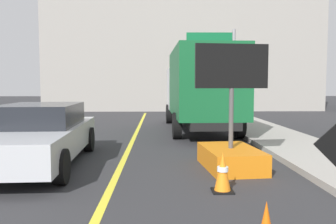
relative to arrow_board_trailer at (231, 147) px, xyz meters
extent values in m
cube|color=yellow|center=(-2.43, -2.85, -0.48)|extent=(0.14, 36.00, 0.01)
cube|color=orange|center=(0.00, 0.00, -0.26)|extent=(1.28, 1.90, 0.45)
cylinder|color=#4C4C4C|center=(0.00, 0.00, 0.62)|extent=(0.10, 0.10, 1.30)
cube|color=black|center=(0.00, 0.00, 1.74)|extent=(1.60, 0.24, 0.95)
sphere|color=yellow|center=(0.54, 0.11, 1.74)|extent=(0.09, 0.09, 0.09)
sphere|color=yellow|center=(0.24, 0.07, 1.74)|extent=(0.09, 0.09, 0.09)
sphere|color=yellow|center=(-0.05, 0.04, 1.74)|extent=(0.09, 0.09, 0.09)
sphere|color=yellow|center=(-0.35, 0.01, 1.74)|extent=(0.09, 0.09, 0.09)
sphere|color=yellow|center=(-0.52, 0.00, 1.92)|extent=(0.09, 0.09, 0.09)
sphere|color=yellow|center=(-0.52, 0.00, 1.56)|extent=(0.09, 0.09, 0.09)
cube|color=black|center=(0.07, 6.54, 0.09)|extent=(1.73, 7.69, 0.25)
cube|color=silver|center=(0.00, 9.30, 1.17)|extent=(2.28, 2.19, 1.90)
cube|color=#14592D|center=(0.09, 5.37, 1.43)|extent=(2.35, 5.25, 2.42)
cylinder|color=black|center=(-1.06, 9.12, -0.03)|extent=(0.30, 0.91, 0.90)
cylinder|color=black|center=(1.07, 9.17, -0.03)|extent=(0.30, 0.91, 0.90)
cylinder|color=black|center=(-0.95, 4.22, -0.03)|extent=(0.30, 0.91, 0.90)
cylinder|color=black|center=(1.18, 4.27, -0.03)|extent=(0.30, 0.91, 0.90)
cube|color=silver|center=(-4.30, 0.43, 0.10)|extent=(2.03, 4.96, 0.60)
cube|color=black|center=(-4.31, 0.67, 0.65)|extent=(1.70, 2.27, 0.50)
cylinder|color=black|center=(-3.36, -1.15, -0.15)|extent=(0.25, 0.67, 0.66)
cylinder|color=black|center=(-3.49, 2.08, -0.15)|extent=(0.25, 0.67, 0.66)
cylinder|color=black|center=(-5.24, 2.01, -0.15)|extent=(0.25, 0.67, 0.66)
cylinder|color=gray|center=(2.72, 12.40, 2.02)|extent=(0.18, 0.18, 5.00)
cube|color=#0F6033|center=(1.32, 12.43, 3.67)|extent=(2.60, 0.11, 1.30)
cube|color=white|center=(1.32, 12.46, 3.67)|extent=(1.82, 0.04, 0.18)
cube|color=gray|center=(0.25, 20.82, 5.02)|extent=(19.77, 8.55, 10.99)
cube|color=black|center=(-0.48, -1.67, -0.47)|extent=(0.36, 0.36, 0.03)
cone|color=orange|center=(-0.48, -1.67, -0.12)|extent=(0.28, 0.28, 0.66)
cylinder|color=white|center=(-0.48, -1.67, -0.09)|extent=(0.19, 0.19, 0.08)
camera|label=1|loc=(-1.58, -7.45, 1.33)|focal=37.18mm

